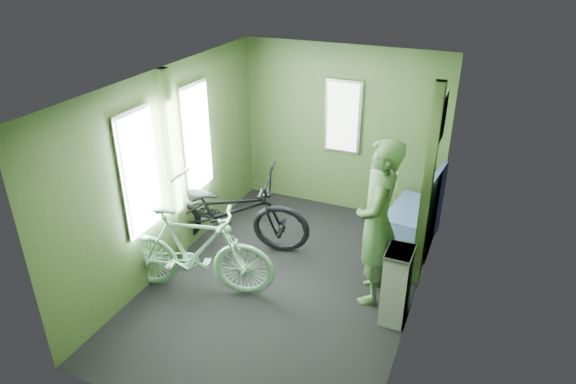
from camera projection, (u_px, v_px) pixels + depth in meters
name	position (u px, v px, depth m)	size (l,w,h in m)	color
room	(282.00, 164.00, 5.20)	(4.00, 4.02, 2.31)	black
bicycle_black	(228.00, 247.00, 6.45)	(0.72, 2.07, 1.09)	black
bicycle_mint	(198.00, 290.00, 5.67)	(0.49, 1.73, 1.04)	#83C9A2
passenger	(377.00, 223.00, 5.20)	(0.51, 0.71, 1.81)	#35532D
waste_box	(396.00, 286.00, 5.08)	(0.24, 0.34, 0.82)	gray
bench_seat	(413.00, 221.00, 6.46)	(0.62, 0.98, 0.98)	navy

